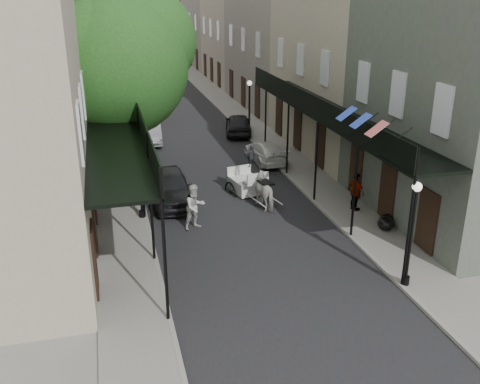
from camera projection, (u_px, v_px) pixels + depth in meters
ground at (273, 274)px, 19.15m from camera, size 140.00×140.00×0.00m
road at (185, 134)px, 37.21m from camera, size 8.00×90.00×0.01m
sidewalk_left at (111, 138)px, 36.02m from camera, size 2.20×90.00×0.12m
sidewalk_right at (254, 128)px, 38.36m from camera, size 2.20×90.00×0.12m
building_row_left at (55, 45)px, 42.33m from camera, size 5.00×80.00×10.50m
building_row_right at (263, 40)px, 46.35m from camera, size 5.00×80.00×10.50m
gallery_left at (118, 125)px, 22.87m from camera, size 2.20×18.05×4.88m
gallery_right at (326, 113)px, 25.11m from camera, size 2.20×18.05×4.88m
tree_near at (124, 58)px, 25.02m from camera, size 7.31×6.80×9.63m
tree_far at (113, 43)px, 37.88m from camera, size 6.45×6.00×8.61m
lamppost_right_near at (411, 233)px, 17.57m from camera, size 0.32×0.32×3.71m
lamppost_left at (140, 176)px, 22.87m from camera, size 0.32×0.32×3.71m
lamppost_right_far at (249, 108)px, 35.62m from camera, size 0.32×0.32×3.71m
horse at (266, 191)px, 24.66m from camera, size 1.20×1.97×1.55m
carriage at (243, 171)px, 26.60m from camera, size 1.87×2.51×2.60m
pedestrian_walking at (195, 207)px, 22.39m from camera, size 1.17×1.05×1.97m
pedestrian_sidewalk_left at (115, 128)px, 35.02m from camera, size 1.12×0.82×1.55m
pedestrian_sidewalk_right at (356, 192)px, 23.98m from camera, size 0.70×1.10×1.75m
car_left_near at (171, 187)px, 25.19m from camera, size 1.87×4.59×1.56m
car_left_mid at (148, 130)px, 35.15m from camera, size 1.89×4.69×1.52m
car_left_far at (135, 97)px, 45.85m from camera, size 2.92×5.39×1.44m
car_right_near at (266, 152)px, 31.15m from camera, size 1.83×4.16×1.19m
car_right_far at (238, 124)px, 36.89m from camera, size 2.56×4.48×1.44m
trash_bags at (386, 222)px, 22.37m from camera, size 0.96×1.11×0.60m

